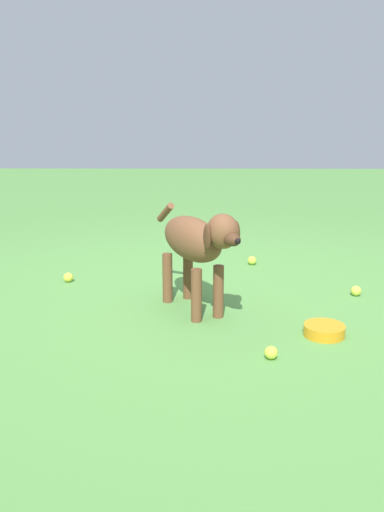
# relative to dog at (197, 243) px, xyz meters

# --- Properties ---
(ground) EXTENTS (14.00, 14.00, 0.00)m
(ground) POSITION_rel_dog_xyz_m (0.10, -0.07, -0.42)
(ground) COLOR #548C42
(dog) EXTENTS (0.85, 0.52, 0.64)m
(dog) POSITION_rel_dog_xyz_m (0.00, 0.00, 0.00)
(dog) COLOR brown
(dog) RESTS_ON ground
(tennis_ball_0) EXTENTS (0.07, 0.07, 0.07)m
(tennis_ball_0) POSITION_rel_dog_xyz_m (-0.64, -0.36, -0.39)
(tennis_ball_0) COLOR #C3DB3D
(tennis_ball_0) RESTS_ON ground
(tennis_ball_1) EXTENTS (0.07, 0.07, 0.07)m
(tennis_ball_1) POSITION_rel_dog_xyz_m (0.30, -1.02, -0.39)
(tennis_ball_1) COLOR #C6D340
(tennis_ball_1) RESTS_ON ground
(tennis_ball_2) EXTENTS (0.07, 0.07, 0.07)m
(tennis_ball_2) POSITION_rel_dog_xyz_m (0.57, 0.88, -0.39)
(tennis_ball_2) COLOR #D3D23C
(tennis_ball_2) RESTS_ON ground
(tennis_ball_3) EXTENTS (0.07, 0.07, 0.07)m
(tennis_ball_3) POSITION_rel_dog_xyz_m (1.01, -0.42, -0.39)
(tennis_ball_3) COLOR #C0D93C
(tennis_ball_3) RESTS_ON ground
(water_bowl) EXTENTS (0.22, 0.22, 0.06)m
(water_bowl) POSITION_rel_dog_xyz_m (-0.35, -0.68, -0.39)
(water_bowl) COLOR orange
(water_bowl) RESTS_ON ground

